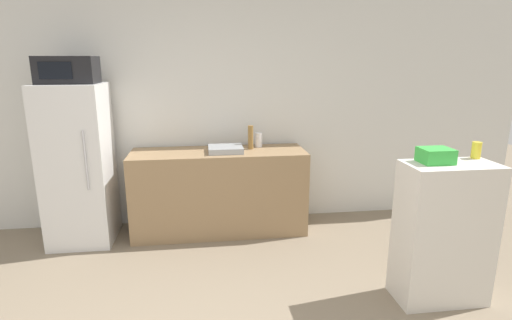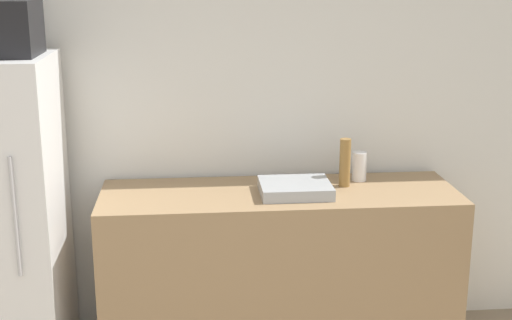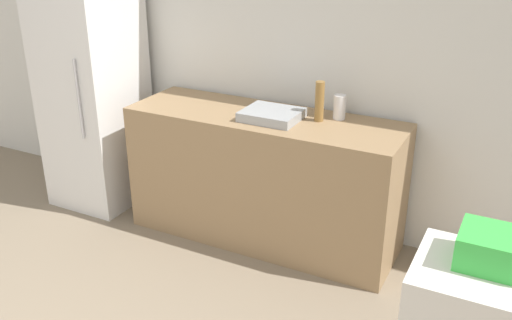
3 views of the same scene
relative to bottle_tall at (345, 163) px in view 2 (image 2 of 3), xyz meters
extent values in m
cube|color=silver|center=(-0.66, 0.30, 0.26)|extent=(8.00, 0.06, 2.60)
cylinder|color=#B7B7BC|center=(-1.62, -0.44, -0.10)|extent=(0.02, 0.02, 0.57)
cube|color=#937551|center=(-0.36, -0.07, -0.58)|extent=(1.87, 0.60, 0.91)
cube|color=#9EA3A8|center=(-0.28, -0.11, -0.10)|extent=(0.36, 0.31, 0.06)
cylinder|color=olive|center=(0.00, 0.00, 0.00)|extent=(0.06, 0.06, 0.26)
cylinder|color=silver|center=(0.10, 0.10, -0.05)|extent=(0.08, 0.08, 0.16)
camera|label=1|loc=(-0.51, -4.25, 0.82)|focal=28.00mm
camera|label=2|loc=(-0.81, -3.59, 1.00)|focal=50.00mm
camera|label=3|loc=(1.22, -3.26, 1.09)|focal=40.00mm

